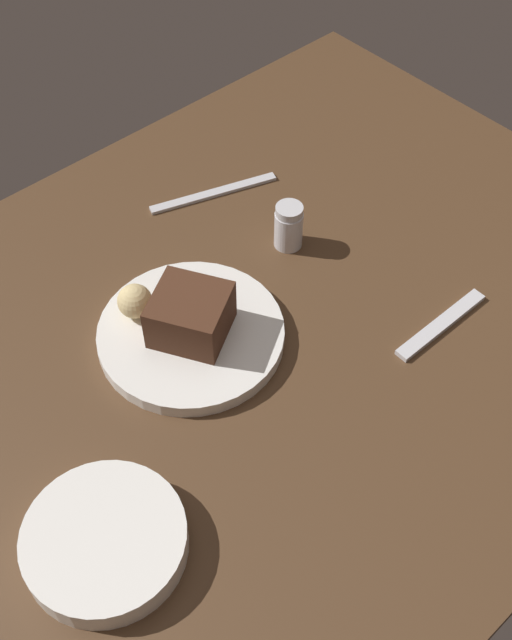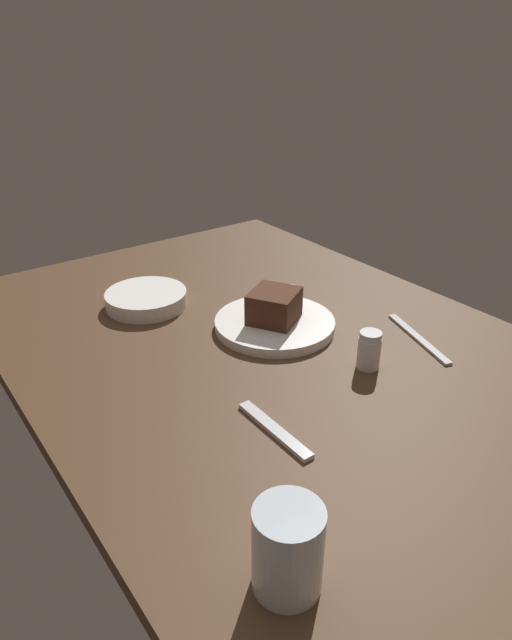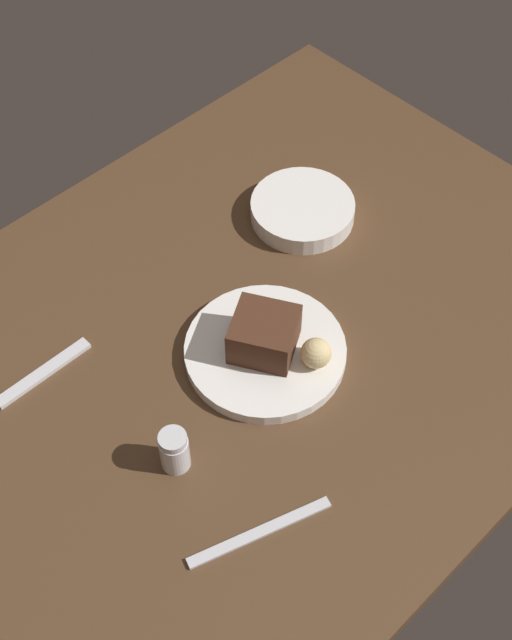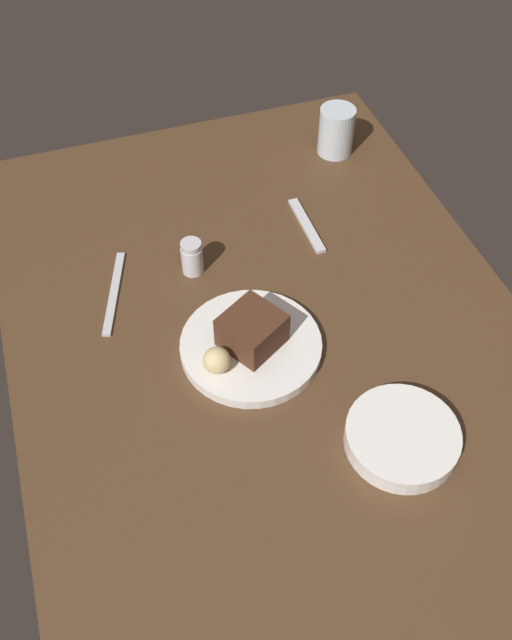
% 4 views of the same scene
% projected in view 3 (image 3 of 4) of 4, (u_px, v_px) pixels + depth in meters
% --- Properties ---
extents(dining_table, '(1.20, 0.84, 0.03)m').
position_uv_depth(dining_table, '(229.00, 356.00, 1.23)').
color(dining_table, '#4C331E').
rests_on(dining_table, ground).
extents(dessert_plate, '(0.23, 0.23, 0.02)m').
position_uv_depth(dessert_plate, '(265.00, 351.00, 1.20)').
color(dessert_plate, white).
rests_on(dessert_plate, dining_table).
extents(chocolate_cake_slice, '(0.12, 0.12, 0.06)m').
position_uv_depth(chocolate_cake_slice, '(264.00, 334.00, 1.17)').
color(chocolate_cake_slice, '#472819').
rests_on(chocolate_cake_slice, dessert_plate).
extents(bread_roll, '(0.04, 0.04, 0.04)m').
position_uv_depth(bread_roll, '(316.00, 353.00, 1.16)').
color(bread_roll, '#DBC184').
rests_on(bread_roll, dessert_plate).
extents(salt_shaker, '(0.04, 0.04, 0.07)m').
position_uv_depth(salt_shaker, '(174.00, 450.00, 1.08)').
color(salt_shaker, silver).
rests_on(salt_shaker, dining_table).
extents(side_bowl, '(0.16, 0.16, 0.03)m').
position_uv_depth(side_bowl, '(302.00, 210.00, 1.36)').
color(side_bowl, white).
rests_on(side_bowl, dining_table).
extents(dessert_spoon, '(0.15, 0.02, 0.01)m').
position_uv_depth(dessert_spoon, '(43.00, 373.00, 1.19)').
color(dessert_spoon, silver).
rests_on(dessert_spoon, dining_table).
extents(butter_knife, '(0.18, 0.07, 0.01)m').
position_uv_depth(butter_knife, '(260.00, 532.00, 1.05)').
color(butter_knife, silver).
rests_on(butter_knife, dining_table).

